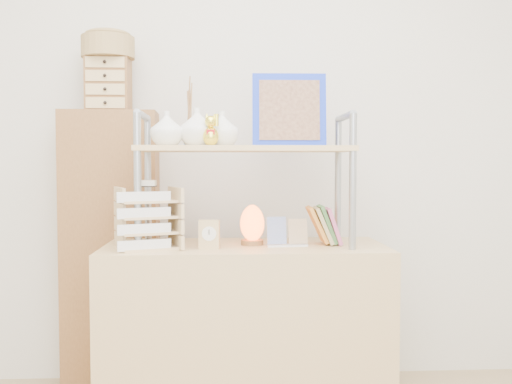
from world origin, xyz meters
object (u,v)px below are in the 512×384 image
(desk, at_px, (245,332))
(cabinet, at_px, (111,251))
(letter_tray, at_px, (147,221))
(salt_lamp, at_px, (252,224))

(desk, relative_size, cabinet, 0.89)
(letter_tray, bearing_deg, cabinet, 117.95)
(desk, height_order, letter_tray, letter_tray)
(letter_tray, bearing_deg, salt_lamp, 11.14)
(cabinet, height_order, salt_lamp, cabinet)
(desk, height_order, salt_lamp, salt_lamp)
(cabinet, bearing_deg, desk, -31.78)
(cabinet, distance_m, salt_lamp, 0.78)
(desk, distance_m, letter_tray, 0.64)
(letter_tray, distance_m, salt_lamp, 0.44)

